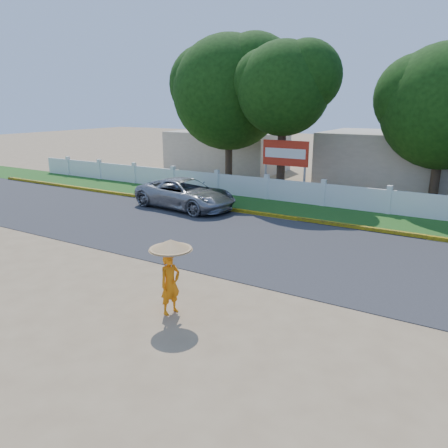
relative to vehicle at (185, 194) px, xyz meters
name	(u,v)px	position (x,y,z in m)	size (l,w,h in m)	color
ground	(186,287)	(5.42, -7.47, -0.70)	(120.00, 120.00, 0.00)	#9E8460
road	(260,243)	(5.42, -2.97, -0.69)	(60.00, 7.00, 0.02)	#38383A
grass_verge	(312,212)	(5.42, 2.28, -0.68)	(60.00, 3.50, 0.03)	#2D601E
curb	(298,219)	(5.42, 0.58, -0.62)	(40.00, 0.18, 0.16)	yellow
fence	(323,195)	(5.42, 3.73, -0.15)	(40.00, 0.10, 1.10)	silver
building_near	(415,162)	(8.42, 10.53, 0.90)	(10.00, 6.00, 3.20)	#B7AD99
building_far	(227,151)	(-4.58, 11.53, 0.70)	(8.00, 5.00, 2.80)	#B7AD99
vehicle	(185,194)	(0.00, 0.00, 0.00)	(2.31, 5.00, 1.39)	gray
monk_with_parasol	(170,266)	(6.01, -8.85, 0.50)	(1.01, 1.01, 1.83)	orange
billboard	(285,156)	(2.92, 4.83, 1.45)	(2.50, 0.13, 2.95)	gray
tree_row	(428,92)	(9.15, 6.60, 4.60)	(28.14, 7.18, 9.06)	#473828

